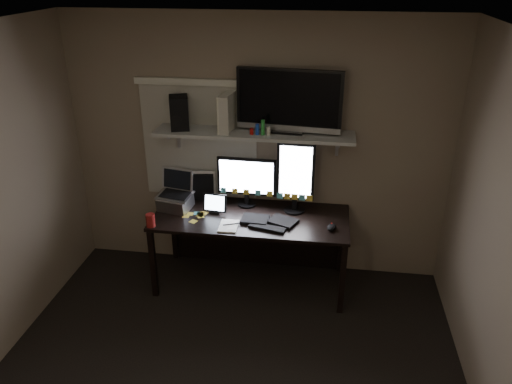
% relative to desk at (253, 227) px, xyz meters
% --- Properties ---
extents(ceiling, '(3.60, 3.60, 0.00)m').
position_rel_desk_xyz_m(ceiling, '(0.00, -1.55, 1.95)').
color(ceiling, silver).
rests_on(ceiling, back_wall).
extents(back_wall, '(3.60, 0.00, 3.60)m').
position_rel_desk_xyz_m(back_wall, '(0.00, 0.25, 0.70)').
color(back_wall, '#7A6757').
rests_on(back_wall, floor).
extents(window_blinds, '(1.10, 0.02, 1.10)m').
position_rel_desk_xyz_m(window_blinds, '(-0.55, 0.24, 0.75)').
color(window_blinds, beige).
rests_on(window_blinds, back_wall).
extents(desk, '(1.80, 0.75, 0.73)m').
position_rel_desk_xyz_m(desk, '(0.00, 0.00, 0.00)').
color(desk, black).
rests_on(desk, floor).
extents(wall_shelf, '(1.80, 0.35, 0.03)m').
position_rel_desk_xyz_m(wall_shelf, '(0.00, 0.08, 0.91)').
color(wall_shelf, '#A5A5A0').
rests_on(wall_shelf, back_wall).
extents(monitor_landscape, '(0.56, 0.08, 0.49)m').
position_rel_desk_xyz_m(monitor_landscape, '(-0.07, 0.10, 0.42)').
color(monitor_landscape, black).
rests_on(monitor_landscape, desk).
extents(monitor_portrait, '(0.35, 0.08, 0.69)m').
position_rel_desk_xyz_m(monitor_portrait, '(0.39, 0.04, 0.52)').
color(monitor_portrait, black).
rests_on(monitor_portrait, desk).
extents(keyboard, '(0.54, 0.31, 0.03)m').
position_rel_desk_xyz_m(keyboard, '(0.18, -0.21, 0.19)').
color(keyboard, black).
rests_on(keyboard, desk).
extents(mouse, '(0.10, 0.13, 0.04)m').
position_rel_desk_xyz_m(mouse, '(0.74, -0.26, 0.20)').
color(mouse, black).
rests_on(mouse, desk).
extents(notepad, '(0.17, 0.23, 0.01)m').
position_rel_desk_xyz_m(notepad, '(-0.17, -0.35, 0.18)').
color(notepad, white).
rests_on(notepad, desk).
extents(tablet, '(0.23, 0.12, 0.20)m').
position_rel_desk_xyz_m(tablet, '(-0.34, -0.10, 0.27)').
color(tablet, black).
rests_on(tablet, desk).
extents(file_sorter, '(0.24, 0.13, 0.29)m').
position_rel_desk_xyz_m(file_sorter, '(-0.53, 0.19, 0.32)').
color(file_sorter, black).
rests_on(file_sorter, desk).
extents(laptop, '(0.37, 0.32, 0.36)m').
position_rel_desk_xyz_m(laptop, '(-0.73, -0.08, 0.36)').
color(laptop, '#A7A7AC').
rests_on(laptop, desk).
extents(cup, '(0.10, 0.10, 0.12)m').
position_rel_desk_xyz_m(cup, '(-0.85, -0.44, 0.24)').
color(cup, maroon).
rests_on(cup, desk).
extents(sticky_notes, '(0.28, 0.21, 0.00)m').
position_rel_desk_xyz_m(sticky_notes, '(-0.52, -0.21, 0.18)').
color(sticky_notes, gold).
rests_on(sticky_notes, desk).
extents(tv, '(0.95, 0.27, 0.56)m').
position_rel_desk_xyz_m(tv, '(0.30, 0.12, 1.21)').
color(tv, black).
rests_on(tv, wall_shelf).
extents(game_console, '(0.12, 0.29, 0.33)m').
position_rel_desk_xyz_m(game_console, '(-0.25, 0.09, 1.09)').
color(game_console, beige).
rests_on(game_console, wall_shelf).
extents(speaker, '(0.22, 0.24, 0.30)m').
position_rel_desk_xyz_m(speaker, '(-0.68, 0.08, 1.08)').
color(speaker, black).
rests_on(speaker, wall_shelf).
extents(bottles, '(0.21, 0.11, 0.13)m').
position_rel_desk_xyz_m(bottles, '(0.07, 0.01, 0.99)').
color(bottles, '#A50F0C').
rests_on(bottles, wall_shelf).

